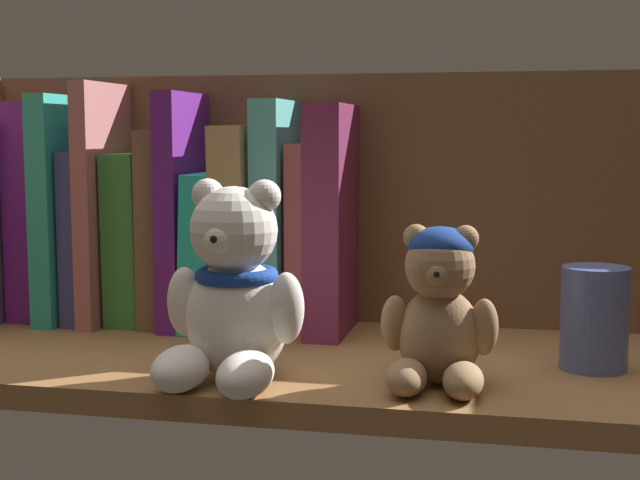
{
  "coord_description": "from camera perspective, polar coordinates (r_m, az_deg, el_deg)",
  "views": [
    {
      "loc": [
        13.68,
        -74.46,
        20.86
      ],
      "look_at": [
        -2.34,
        0.0,
        11.91
      ],
      "focal_mm": 50.9,
      "sensor_mm": 36.0,
      "label": 1
    }
  ],
  "objects": [
    {
      "name": "pillar_candle",
      "position": [
        0.76,
        16.89,
        -4.76
      ],
      "size": [
        5.38,
        5.38,
        8.31
      ],
      "primitive_type": "cylinder",
      "color": "#4C5B99",
      "rests_on": "shelf_board"
    },
    {
      "name": "shelf_back_panel",
      "position": [
        0.91,
        3.42,
        1.94
      ],
      "size": [
        82.88,
        1.2,
        26.72
      ],
      "primitive_type": "cube",
      "color": "brown",
      "rests_on": "ground"
    },
    {
      "name": "book_6",
      "position": [
        0.92,
        -9.6,
        0.85
      ],
      "size": [
        2.09,
        11.67,
        19.22
      ],
      "primitive_type": "cube",
      "color": "brown",
      "rests_on": "shelf_board"
    },
    {
      "name": "book_11",
      "position": [
        0.88,
        -0.89,
        0.25
      ],
      "size": [
        1.95,
        9.78,
        17.91
      ],
      "primitive_type": "cube",
      "color": "#CF5E5E",
      "rests_on": "shelf_board"
    },
    {
      "name": "shelf_board",
      "position": [
        0.78,
        1.69,
        -8.0
      ],
      "size": [
        80.48,
        28.34,
        2.0
      ],
      "primitive_type": "cube",
      "color": "olive",
      "rests_on": "ground"
    },
    {
      "name": "teddy_bear_smaller",
      "position": [
        0.68,
        7.49,
        -4.42
      ],
      "size": [
        8.77,
        8.84,
        12.15
      ],
      "color": "#93704C",
      "rests_on": "shelf_board"
    },
    {
      "name": "book_8",
      "position": [
        0.91,
        -6.54,
        -0.52
      ],
      "size": [
        3.52,
        13.87,
        15.14
      ],
      "primitive_type": "cube",
      "rotation": [
        0.0,
        0.04,
        0.0
      ],
      "color": "#23C2AF",
      "rests_on": "shelf_board"
    },
    {
      "name": "book_2",
      "position": [
        0.96,
        -15.32,
        1.98
      ],
      "size": [
        2.22,
        14.2,
        22.66
      ],
      "primitive_type": "cube",
      "color": "teal",
      "rests_on": "shelf_board"
    },
    {
      "name": "book_9",
      "position": [
        0.9,
        -4.52,
        0.87
      ],
      "size": [
        3.55,
        14.9,
        19.66
      ],
      "primitive_type": "cube",
      "rotation": [
        0.0,
        -0.02,
        0.0
      ],
      "color": "tan",
      "rests_on": "shelf_board"
    },
    {
      "name": "teddy_bear_larger",
      "position": [
        0.69,
        -5.51,
        -3.53
      ],
      "size": [
        11.41,
        11.72,
        15.47
      ],
      "color": "white",
      "rests_on": "shelf_board"
    },
    {
      "name": "book_10",
      "position": [
        0.89,
        -2.53,
        1.61
      ],
      "size": [
        2.67,
        12.78,
        22.02
      ],
      "primitive_type": "cube",
      "color": "#54B1A6",
      "rests_on": "shelf_board"
    },
    {
      "name": "book_0",
      "position": [
        1.0,
        -18.68,
        1.26
      ],
      "size": [
        2.76,
        14.28,
        20.04
      ],
      "primitive_type": "cube",
      "color": "slate",
      "rests_on": "shelf_board"
    },
    {
      "name": "book_3",
      "position": [
        0.96,
        -14.02,
        0.32
      ],
      "size": [
        1.93,
        12.09,
        17.14
      ],
      "primitive_type": "cube",
      "color": "#484B92",
      "rests_on": "shelf_board"
    },
    {
      "name": "book_7",
      "position": [
        0.91,
        -8.23,
        1.95
      ],
      "size": [
        2.17,
        13.78,
        22.82
      ],
      "primitive_type": "cube",
      "rotation": [
        0.0,
        0.0,
        0.0
      ],
      "color": "#621D83",
      "rests_on": "shelf_board"
    },
    {
      "name": "book_4",
      "position": [
        0.94,
        -12.93,
        2.31
      ],
      "size": [
        1.7,
        14.31,
        23.83
      ],
      "primitive_type": "cube",
      "color": "#AF6565",
      "rests_on": "shelf_board"
    },
    {
      "name": "book_12",
      "position": [
        0.87,
        0.99,
        1.4
      ],
      "size": [
        3.41,
        14.66,
        21.59
      ],
      "primitive_type": "cube",
      "color": "#6B2245",
      "rests_on": "shelf_board"
    },
    {
      "name": "book_5",
      "position": [
        0.94,
        -11.31,
        0.19
      ],
      "size": [
        3.56,
        10.69,
        16.96
      ],
      "primitive_type": "cube",
      "rotation": [
        0.0,
        -0.01,
        0.0
      ],
      "color": "#3B8B3A",
      "rests_on": "shelf_board"
    },
    {
      "name": "book_1",
      "position": [
        0.98,
        -16.96,
        1.8
      ],
      "size": [
        3.59,
        10.13,
        21.99
      ],
      "primitive_type": "cube",
      "color": "purple",
      "rests_on": "shelf_board"
    }
  ]
}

